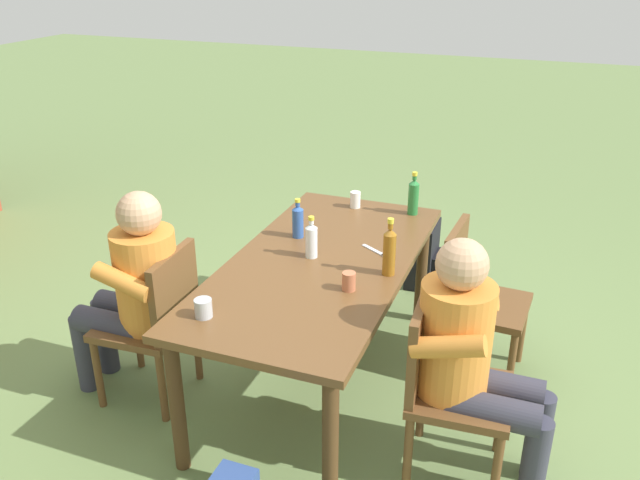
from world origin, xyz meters
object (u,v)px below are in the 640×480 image
Objects in this scene: dining_table at (320,276)px; cup_white at (355,200)px; chair_far_left at (157,317)px; cup_terracotta at (349,281)px; backpack_by_near_side at (424,255)px; cup_steel at (203,308)px; bottle_amber at (389,251)px; chair_near_right at (473,293)px; person_in_plaid_shirt at (472,353)px; bottle_green at (413,196)px; bottle_blue at (298,221)px; bottle_clear at (311,240)px; table_knife at (380,253)px; chair_near_left at (443,380)px; person_in_white_shirt at (135,286)px.

dining_table is 18.39× the size of cup_white.
chair_far_left reaches higher than cup_white.
backpack_by_near_side is at bearing -1.46° from cup_terracotta.
cup_steel is at bearing -121.64° from chair_far_left.
bottle_amber is at bearing -151.62° from cup_white.
cup_white is at bearing 28.38° from bottle_amber.
person_in_plaid_shirt is (-0.85, -0.11, 0.17)m from chair_near_right.
chair_far_left is 1.66m from bottle_green.
person_in_plaid_shirt reaches higher than cup_terracotta.
bottle_clear reaches higher than bottle_blue.
bottle_amber is 1.40× the size of table_knife.
chair_far_left is at bearing 89.64° from chair_near_left.
cup_terracotta is (0.46, -0.52, 0.00)m from cup_steel.
bottle_amber is 3.51× the size of cup_steel.
table_knife is at bearing 25.82° from bottle_amber.
person_in_plaid_shirt is 5.19× the size of bottle_blue.
chair_near_right is 9.57× the size of cup_terracotta.
person_in_plaid_shirt is at bearing -172.64° from chair_near_right.
bottle_clear is (0.03, 0.06, 0.18)m from dining_table.
person_in_white_shirt is 0.66m from cup_steel.
dining_table is at bearing 119.57° from chair_near_right.
cup_steel is (-0.29, -0.47, 0.31)m from chair_far_left.
backpack_by_near_side is at bearing 26.54° from chair_near_right.
cup_white is at bearing -33.28° from person_in_white_shirt.
chair_near_right is 0.71m from bottle_green.
chair_near_left is 1.50m from cup_white.
bottle_clear is at bearing 83.59° from bottle_amber.
chair_near_left is at bearing 92.71° from person_in_plaid_shirt.
bottle_clear is 0.41m from cup_terracotta.
chair_far_left is 0.74× the size of person_in_white_shirt.
chair_near_left reaches higher than cup_white.
person_in_plaid_shirt is at bearing -162.03° from backpack_by_near_side.
bottle_green is at bearing -178.20° from backpack_by_near_side.
chair_near_left is 0.74× the size of person_in_plaid_shirt.
person_in_white_shirt is 11.61× the size of cup_white.
chair_far_left is 1.22m from table_knife.
chair_far_left reaches higher than cup_terracotta.
bottle_blue reaches higher than chair_near_left.
bottle_green reaches higher than table_knife.
cup_white reaches higher than backpack_by_near_side.
bottle_blue is 0.77m from bottle_green.
bottle_green is at bearing 20.13° from chair_near_left.
bottle_green is 0.57× the size of backpack_by_near_side.
chair_far_left is 1.42m from cup_white.
chair_far_left is at bearing 119.31° from chair_near_right.
person_in_white_shirt is at bearing 89.82° from chair_near_left.
cup_terracotta is at bearing 149.41° from bottle_amber.
cup_white is (0.54, -0.16, -0.05)m from bottle_blue.
table_knife is at bearing -31.75° from cup_steel.
cup_terracotta is (-0.49, -0.46, -0.05)m from bottle_blue.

